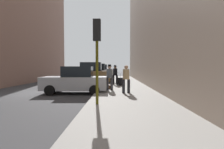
% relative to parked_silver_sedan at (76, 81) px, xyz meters
% --- Properties ---
extents(ground_plane, '(120.00, 120.00, 0.00)m').
position_rel_parked_silver_sedan_xyz_m(ground_plane, '(-2.65, 0.34, -0.85)').
color(ground_plane, '#38383A').
extents(sidewalk, '(4.00, 40.00, 0.15)m').
position_rel_parked_silver_sedan_xyz_m(sidewalk, '(3.35, 0.34, -0.77)').
color(sidewalk, gray).
rests_on(sidewalk, ground_plane).
extents(parked_silver_sedan, '(4.26, 2.16, 1.79)m').
position_rel_parked_silver_sedan_xyz_m(parked_silver_sedan, '(0.00, 0.00, 0.00)').
color(parked_silver_sedan, '#B7BABF').
rests_on(parked_silver_sedan, ground_plane).
extents(parked_bronze_suv, '(4.63, 2.12, 2.25)m').
position_rel_parked_silver_sedan_xyz_m(parked_bronze_suv, '(-0.00, 6.49, 0.18)').
color(parked_bronze_suv, brown).
rests_on(parked_bronze_suv, ground_plane).
extents(parked_black_suv, '(4.66, 2.19, 2.25)m').
position_rel_parked_silver_sedan_xyz_m(parked_black_suv, '(-0.00, 12.98, 0.18)').
color(parked_black_suv, black).
rests_on(parked_black_suv, ground_plane).
extents(parked_white_van, '(4.62, 2.10, 2.25)m').
position_rel_parked_silver_sedan_xyz_m(parked_white_van, '(-0.00, 19.25, 0.18)').
color(parked_white_van, silver).
rests_on(parked_white_van, ground_plane).
extents(fire_hydrant, '(0.42, 0.22, 0.70)m').
position_rel_parked_silver_sedan_xyz_m(fire_hydrant, '(1.80, 6.45, -0.35)').
color(fire_hydrant, red).
rests_on(fire_hydrant, sidewalk).
extents(traffic_light, '(0.32, 0.32, 3.60)m').
position_rel_parked_silver_sedan_xyz_m(traffic_light, '(1.85, -4.12, 1.91)').
color(traffic_light, '#514C0F').
rests_on(traffic_light, sidewalk).
extents(pedestrian_with_fedora, '(0.52, 0.45, 1.78)m').
position_rel_parked_silver_sedan_xyz_m(pedestrian_with_fedora, '(2.64, 4.50, 0.29)').
color(pedestrian_with_fedora, black).
rests_on(pedestrian_with_fedora, sidewalk).
extents(pedestrian_in_tan_coat, '(0.52, 0.46, 1.71)m').
position_rel_parked_silver_sedan_xyz_m(pedestrian_in_tan_coat, '(3.31, -0.86, 0.26)').
color(pedestrian_in_tan_coat, black).
rests_on(pedestrian_in_tan_coat, sidewalk).
extents(pedestrian_in_jeans, '(0.51, 0.42, 1.71)m').
position_rel_parked_silver_sedan_xyz_m(pedestrian_in_jeans, '(2.64, 6.67, 0.26)').
color(pedestrian_in_jeans, '#728CB2').
rests_on(pedestrian_in_jeans, sidewalk).
extents(pedestrian_with_beanie, '(0.53, 0.48, 1.78)m').
position_rel_parked_silver_sedan_xyz_m(pedestrian_with_beanie, '(2.24, 0.50, 0.29)').
color(pedestrian_with_beanie, '#333338').
rests_on(pedestrian_with_beanie, sidewalk).
extents(rolling_suitcase, '(0.43, 0.60, 1.04)m').
position_rel_parked_silver_sedan_xyz_m(rolling_suitcase, '(3.09, 3.73, -0.36)').
color(rolling_suitcase, black).
rests_on(rolling_suitcase, sidewalk).
extents(duffel_bag, '(0.32, 0.44, 0.28)m').
position_rel_parked_silver_sedan_xyz_m(duffel_bag, '(2.14, 1.33, -0.56)').
color(duffel_bag, '#472D19').
rests_on(duffel_bag, sidewalk).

